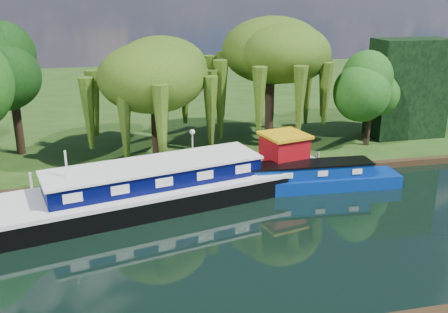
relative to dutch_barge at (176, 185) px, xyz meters
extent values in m
plane|color=black|center=(1.33, -5.47, -1.05)|extent=(120.00, 120.00, 0.00)
cube|color=#1C3A0F|center=(1.33, 28.53, -0.83)|extent=(120.00, 52.00, 0.45)
cube|color=black|center=(-0.17, -0.04, -0.55)|extent=(20.53, 9.04, 1.34)
cube|color=silver|center=(-0.17, -0.04, 0.23)|extent=(20.65, 9.15, 0.24)
cube|color=#020637|center=(-1.25, -0.30, 0.89)|extent=(12.83, 6.03, 1.06)
cube|color=silver|center=(-1.25, -0.30, 1.48)|extent=(13.10, 6.30, 0.13)
cube|color=maroon|center=(7.41, 1.79, 1.19)|extent=(2.96, 2.96, 1.67)
cube|color=gold|center=(7.41, 1.79, 2.12)|extent=(3.29, 3.29, 0.18)
cylinder|color=silver|center=(-6.01, -1.45, 1.70)|extent=(0.11, 0.11, 2.67)
cube|color=navy|center=(8.01, 0.13, -0.70)|extent=(13.03, 2.83, 0.97)
cube|color=navy|center=(8.01, 0.13, 0.19)|extent=(9.13, 2.09, 0.81)
cube|color=black|center=(8.01, 0.13, 0.65)|extent=(9.24, 2.20, 0.11)
cube|color=silver|center=(4.57, -0.52, 0.23)|extent=(0.65, 0.09, 0.35)
cube|color=silver|center=(6.83, -0.64, 0.23)|extent=(0.65, 0.09, 0.35)
cube|color=silver|center=(9.09, -0.76, 0.23)|extent=(0.65, 0.09, 0.35)
cube|color=silver|center=(11.35, -0.88, 0.23)|extent=(0.65, 0.09, 0.35)
imported|color=silver|center=(12.76, 1.23, -1.05)|extent=(2.30, 2.05, 1.11)
cylinder|color=black|center=(-0.43, 7.55, 1.82)|extent=(0.63, 0.63, 4.84)
ellipsoid|color=#364A0F|center=(-0.43, 7.55, 5.31)|extent=(6.76, 6.76, 4.37)
cylinder|color=black|center=(8.75, 9.36, 2.06)|extent=(0.75, 0.75, 5.33)
ellipsoid|color=#364A0F|center=(8.75, 9.36, 5.91)|extent=(7.28, 7.28, 4.70)
cylinder|color=black|center=(-10.35, 10.31, 2.85)|extent=(0.66, 0.66, 6.90)
ellipsoid|color=black|center=(-10.35, 10.31, 5.67)|extent=(5.52, 5.52, 5.52)
cylinder|color=black|center=(16.00, 6.70, 1.82)|extent=(0.39, 0.39, 4.85)
ellipsoid|color=#174A12|center=(16.00, 6.70, 3.81)|extent=(3.88, 3.88, 3.88)
cube|color=black|center=(20.33, 8.53, 3.40)|extent=(6.00, 3.00, 8.00)
cylinder|color=silver|center=(1.83, 5.03, 0.50)|extent=(0.10, 0.10, 2.20)
sphere|color=white|center=(1.83, 5.03, 1.78)|extent=(0.36, 0.36, 0.36)
cylinder|color=silver|center=(-8.67, 2.93, -0.10)|extent=(0.16, 0.16, 1.00)
cylinder|color=silver|center=(-2.67, 2.93, -0.10)|extent=(0.16, 0.16, 1.00)
cylinder|color=silver|center=(4.33, 2.93, -0.10)|extent=(0.16, 0.16, 1.00)
cylinder|color=silver|center=(10.33, 2.93, -0.10)|extent=(0.16, 0.16, 1.00)
camera|label=1|loc=(-3.23, -27.76, 11.13)|focal=40.00mm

